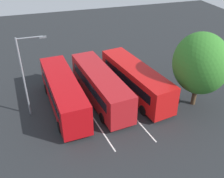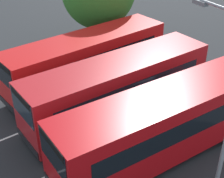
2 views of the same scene
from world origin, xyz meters
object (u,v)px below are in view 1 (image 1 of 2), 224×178
object	(u,v)px
bus_far_left	(135,80)
bus_center_right	(63,92)
pedestrian	(48,70)
depot_tree	(201,63)
bus_center_left	(100,85)
street_lamp	(26,73)

from	to	relation	value
bus_far_left	bus_center_right	world-z (taller)	same
bus_center_right	pedestrian	distance (m)	6.74
bus_center_right	depot_tree	size ratio (longest dim) A/B	1.45
bus_far_left	bus_center_right	size ratio (longest dim) A/B	1.01
depot_tree	pedestrian	bearing A→B (deg)	53.09
bus_far_left	bus_center_left	bearing A→B (deg)	80.53
bus_center_left	pedestrian	bearing A→B (deg)	27.67
bus_far_left	street_lamp	size ratio (longest dim) A/B	1.43
bus_far_left	pedestrian	bearing A→B (deg)	41.65
bus_center_left	bus_center_right	size ratio (longest dim) A/B	1.01
pedestrian	street_lamp	world-z (taller)	street_lamp
bus_center_left	bus_center_right	xyz separation A→B (m)	(-0.14, 3.65, 0.00)
pedestrian	street_lamp	xyz separation A→B (m)	(-6.74, 2.15, 3.37)
bus_far_left	street_lamp	xyz separation A→B (m)	(-0.28, 10.35, 2.58)
depot_tree	bus_far_left	bearing A→B (deg)	55.47
pedestrian	street_lamp	size ratio (longest dim) A/B	0.22
bus_center_left	pedestrian	distance (m)	7.94
street_lamp	pedestrian	bearing A→B (deg)	71.64
bus_center_left	pedestrian	world-z (taller)	bus_center_left
bus_far_left	bus_center_left	world-z (taller)	same
bus_center_left	pedestrian	size ratio (longest dim) A/B	6.49
bus_far_left	pedestrian	size ratio (longest dim) A/B	6.52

